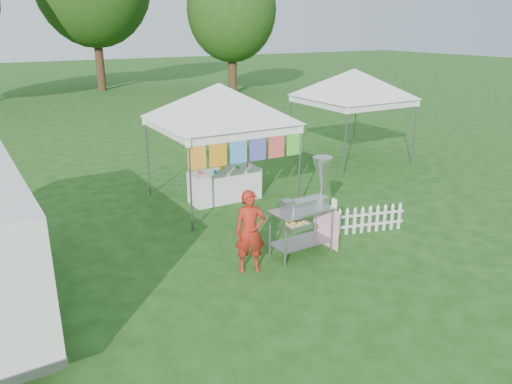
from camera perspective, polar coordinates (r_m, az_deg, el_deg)
ground at (r=10.10m, az=4.97°, el=-6.82°), size 120.00×120.00×0.00m
canopy_main at (r=12.21m, az=-4.25°, el=12.28°), size 4.24×4.24×3.45m
canopy_right at (r=16.52m, az=11.19°, el=13.65°), size 4.24×4.24×3.45m
tree_right at (r=33.18m, az=-2.81°, el=20.09°), size 5.60×5.60×8.42m
donut_cart at (r=9.70m, az=6.26°, el=-0.81°), size 1.36×0.98×1.90m
vendor at (r=9.04m, az=-0.68°, el=-4.55°), size 0.66×0.54×1.54m
picket_fence at (r=11.11m, az=12.45°, el=-3.17°), size 1.75×0.49×0.56m
display_table at (r=12.84m, az=-3.57°, el=0.78°), size 1.80×0.70×0.80m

